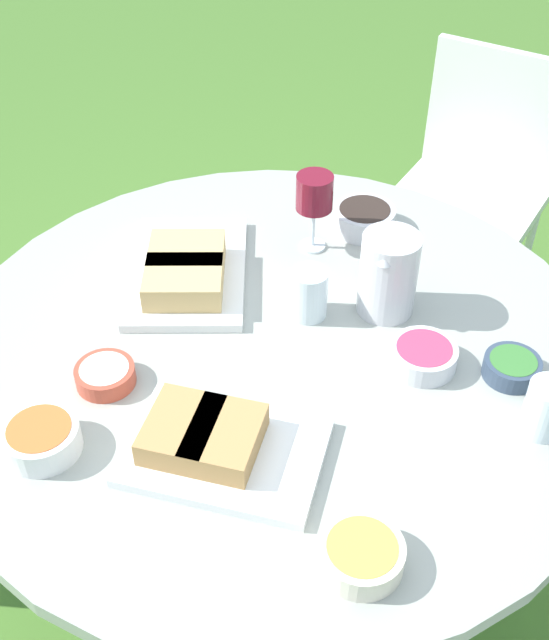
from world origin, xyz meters
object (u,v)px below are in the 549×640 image
at_px(chair_near_right, 475,174).
at_px(wine_glass, 314,195).
at_px(water_pitcher, 388,274).
at_px(dining_table, 275,377).

distance_m(chair_near_right, wine_glass, 0.97).
bearing_deg(chair_near_right, water_pitcher, -2.68).
height_order(dining_table, chair_near_right, chair_near_right).
bearing_deg(wine_glass, dining_table, 5.86).
relative_size(dining_table, chair_near_right, 1.50).
distance_m(dining_table, wine_glass, 0.41).
bearing_deg(water_pitcher, chair_near_right, 177.32).
relative_size(dining_table, water_pitcher, 7.38).
relative_size(dining_table, wine_glass, 7.15).
distance_m(water_pitcher, wine_glass, 0.27).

